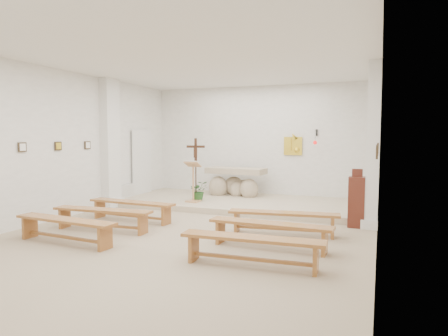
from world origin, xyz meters
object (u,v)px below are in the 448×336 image
at_px(crucifix_stand, 196,164).
at_px(bench_left_third, 65,225).
at_px(bench_left_second, 102,214).
at_px(altar, 235,184).
at_px(bench_right_front, 283,218).
at_px(bench_left_front, 132,206).
at_px(bench_right_third, 252,244).
at_px(lectern, 193,181).
at_px(bench_right_second, 270,229).
at_px(donation_pedestal, 357,201).

height_order(crucifix_stand, bench_left_third, crucifix_stand).
height_order(crucifix_stand, bench_left_second, crucifix_stand).
xyz_separation_m(altar, bench_right_front, (2.33, -3.67, -0.16)).
xyz_separation_m(crucifix_stand, bench_left_front, (-0.47, -2.44, -0.81)).
xyz_separation_m(crucifix_stand, bench_right_third, (3.07, -4.51, -0.81)).
height_order(lectern, crucifix_stand, crucifix_stand).
distance_m(crucifix_stand, bench_left_second, 3.60).
height_order(bench_right_front, bench_left_third, same).
height_order(bench_right_front, bench_right_second, same).
xyz_separation_m(donation_pedestal, bench_right_second, (-1.30, -2.29, -0.21)).
bearing_deg(bench_left_third, bench_right_front, 34.84).
height_order(donation_pedestal, bench_right_second, donation_pedestal).
height_order(crucifix_stand, donation_pedestal, crucifix_stand).
relative_size(altar, bench_left_front, 0.84).
xyz_separation_m(bench_left_third, bench_right_third, (3.54, -0.00, 0.00)).
bearing_deg(bench_right_second, bench_left_third, -161.41).
bearing_deg(bench_right_third, bench_left_third, 177.09).
bearing_deg(bench_left_front, lectern, 78.79).
bearing_deg(bench_right_second, lectern, 135.92).
distance_m(lectern, crucifix_stand, 0.56).
bearing_deg(bench_right_front, donation_pedestal, 36.37).
relative_size(crucifix_stand, bench_right_third, 0.80).
relative_size(altar, bench_left_second, 0.84).
bearing_deg(lectern, altar, 67.91).
xyz_separation_m(bench_left_front, bench_right_front, (3.54, 0.00, 0.00)).
relative_size(bench_left_front, bench_left_second, 1.00).
xyz_separation_m(bench_right_second, bench_right_third, (0.00, -1.04, 0.00)).
height_order(crucifix_stand, bench_right_second, crucifix_stand).
bearing_deg(bench_left_front, crucifix_stand, 82.35).
bearing_deg(bench_right_front, bench_left_front, 172.42).
bearing_deg(bench_right_third, bench_left_front, 146.72).
bearing_deg(bench_right_second, crucifix_stand, 133.70).
height_order(lectern, bench_right_second, lectern).
height_order(bench_right_front, bench_left_second, same).
relative_size(donation_pedestal, bench_left_front, 0.57).
height_order(bench_left_front, bench_right_second, same).
distance_m(altar, bench_left_front, 3.86).
bearing_deg(bench_right_second, altar, 118.65).
xyz_separation_m(lectern, bench_left_third, (-0.55, -4.18, -0.37)).
distance_m(lectern, donation_pedestal, 4.38).
xyz_separation_m(crucifix_stand, bench_right_second, (3.07, -3.48, -0.81)).
relative_size(donation_pedestal, bench_left_second, 0.57).
distance_m(bench_right_front, bench_right_second, 1.04).
distance_m(bench_left_second, bench_left_third, 1.04).
distance_m(bench_right_front, bench_left_third, 4.11).
distance_m(crucifix_stand, bench_right_third, 5.52).
distance_m(bench_left_second, bench_right_second, 3.54).
relative_size(altar, bench_right_second, 0.84).
xyz_separation_m(lectern, bench_left_second, (-0.55, -3.14, -0.37)).
bearing_deg(bench_right_second, bench_right_third, -87.74).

